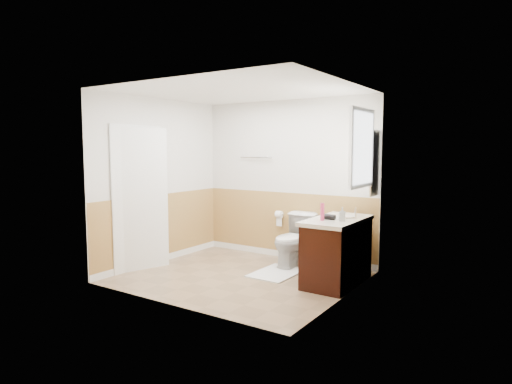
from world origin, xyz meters
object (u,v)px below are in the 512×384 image
Objects in this scene: vanity_cabinet at (337,253)px; lotion_bottle at (322,212)px; toilet at (293,240)px; bath_mat at (277,273)px; soap_dispenser at (342,214)px.

vanity_cabinet is 0.62m from lotion_bottle.
toilet is 0.98× the size of bath_mat.
lotion_bottle is (0.77, -0.68, 0.57)m from toilet.
soap_dispenser is (0.99, -0.09, 0.93)m from bath_mat.
toilet is 1.27m from soap_dispenser.
soap_dispenser is at bearing -50.66° from vanity_cabinet.
lotion_bottle is at bearing -111.27° from vanity_cabinet.
lotion_bottle is at bearing -14.31° from bath_mat.
soap_dispenser is (0.22, 0.11, -0.02)m from lotion_bottle.
lotion_bottle is at bearing -153.34° from soap_dispenser.
toilet is at bearing 90.00° from bath_mat.
vanity_cabinet is at bearing -24.96° from toilet.
vanity_cabinet is 5.00× the size of lotion_bottle.
lotion_bottle reaches higher than bath_mat.
toilet is 1.17m from lotion_bottle.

